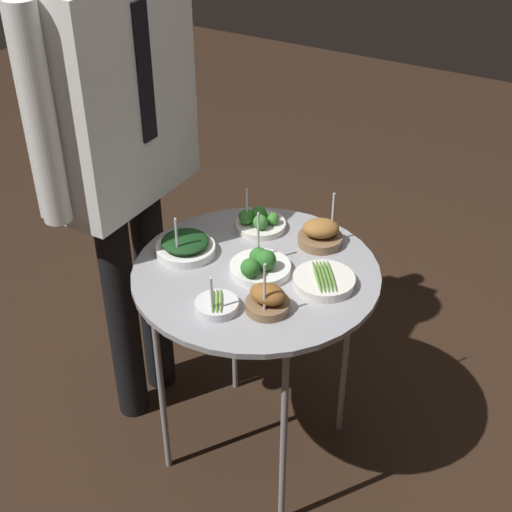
{
  "coord_description": "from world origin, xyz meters",
  "views": [
    {
      "loc": [
        -1.45,
        -0.84,
        1.94
      ],
      "look_at": [
        0.0,
        0.0,
        0.8
      ],
      "focal_mm": 50.0,
      "sensor_mm": 36.0,
      "label": 1
    }
  ],
  "objects": [
    {
      "name": "bowl_broccoli_front_left",
      "position": [
        -0.01,
        -0.02,
        0.78
      ],
      "size": [
        0.18,
        0.18,
        0.17
      ],
      "color": "white",
      "rests_on": "serving_cart"
    },
    {
      "name": "waiter_figure",
      "position": [
        0.02,
        0.48,
        1.1
      ],
      "size": [
        0.64,
        0.24,
        1.74
      ],
      "color": "black",
      "rests_on": "ground_plane"
    },
    {
      "name": "serving_cart",
      "position": [
        0.0,
        0.0,
        0.7
      ],
      "size": [
        0.72,
        0.72,
        0.75
      ],
      "color": "#939399",
      "rests_on": "ground_plane"
    },
    {
      "name": "ground_plane",
      "position": [
        0.0,
        0.0,
        0.0
      ],
      "size": [
        8.0,
        8.0,
        0.0
      ],
      "primitive_type": "plane",
      "color": "black"
    },
    {
      "name": "bowl_spinach_front_center",
      "position": [
        -0.03,
        0.23,
        0.78
      ],
      "size": [
        0.18,
        0.18,
        0.15
      ],
      "color": "white",
      "rests_on": "serving_cart"
    },
    {
      "name": "bowl_asparagus_mid_right",
      "position": [
        -0.21,
        0.0,
        0.77
      ],
      "size": [
        0.12,
        0.12,
        0.13
      ],
      "color": "silver",
      "rests_on": "serving_cart"
    },
    {
      "name": "bowl_roast_mid_left",
      "position": [
        0.22,
        -0.1,
        0.79
      ],
      "size": [
        0.14,
        0.14,
        0.17
      ],
      "color": "brown",
      "rests_on": "serving_cart"
    },
    {
      "name": "bowl_broccoli_center",
      "position": [
        0.2,
        0.1,
        0.78
      ],
      "size": [
        0.16,
        0.16,
        0.15
      ],
      "color": "silver",
      "rests_on": "serving_cart"
    },
    {
      "name": "bowl_roast_back_left",
      "position": [
        -0.14,
        -0.12,
        0.78
      ],
      "size": [
        0.12,
        0.12,
        0.17
      ],
      "color": "brown",
      "rests_on": "serving_cart"
    },
    {
      "name": "bowl_asparagus_back_right",
      "position": [
        0.03,
        -0.2,
        0.77
      ],
      "size": [
        0.18,
        0.18,
        0.04
      ],
      "color": "silver",
      "rests_on": "serving_cart"
    }
  ]
}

